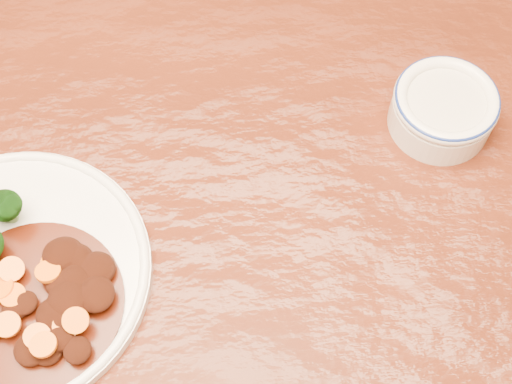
{
  "coord_description": "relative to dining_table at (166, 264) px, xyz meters",
  "views": [
    {
      "loc": [
        0.09,
        -0.32,
        1.43
      ],
      "look_at": [
        0.1,
        0.03,
        0.77
      ],
      "focal_mm": 50.0,
      "sensor_mm": 36.0,
      "label": 1
    }
  ],
  "objects": [
    {
      "name": "dining_table",
      "position": [
        0.0,
        0.0,
        0.0
      ],
      "size": [
        1.51,
        0.92,
        0.75
      ],
      "rotation": [
        0.0,
        0.0,
        0.01
      ],
      "color": "#521E0E",
      "rests_on": "ground"
    },
    {
      "name": "dinner_plate",
      "position": [
        -0.15,
        -0.04,
        0.09
      ],
      "size": [
        0.29,
        0.29,
        0.02
      ],
      "rotation": [
        0.0,
        0.0,
        0.13
      ],
      "color": "white",
      "rests_on": "dining_table"
    },
    {
      "name": "mince_stew",
      "position": [
        -0.11,
        -0.07,
        0.1
      ],
      "size": [
        0.18,
        0.18,
        0.03
      ],
      "color": "#411407",
      "rests_on": "dinner_plate"
    },
    {
      "name": "dip_bowl",
      "position": [
        0.32,
        0.12,
        0.11
      ],
      "size": [
        0.12,
        0.12,
        0.05
      ],
      "rotation": [
        0.0,
        0.0,
        0.43
      ],
      "color": "silver",
      "rests_on": "dining_table"
    }
  ]
}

